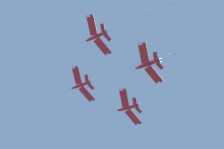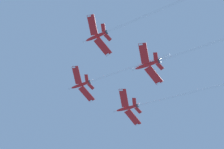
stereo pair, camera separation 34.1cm
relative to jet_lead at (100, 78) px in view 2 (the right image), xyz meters
name	(u,v)px [view 2 (the right image)]	position (x,y,z in m)	size (l,w,h in m)	color
jet_lead	(100,78)	(0.00, 0.00, 0.00)	(35.87, 40.16, 24.25)	red
jet_left_wing	(122,25)	(-1.77, -27.14, -9.72)	(37.42, 41.86, 25.25)	red
jet_right_wing	(149,103)	(24.18, -0.77, -7.76)	(37.38, 40.81, 25.08)	red
jet_slot	(172,57)	(21.84, -24.54, -15.59)	(34.08, 37.77, 22.05)	red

